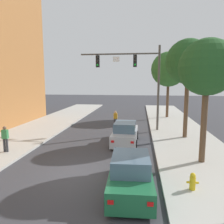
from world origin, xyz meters
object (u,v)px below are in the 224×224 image
at_px(pedestrian_sidewalk_left_walker, 5,138).
at_px(street_tree_nearest, 207,68).
at_px(traffic_signal_mast, 136,72).
at_px(street_tree_second, 188,62).
at_px(car_lead_silver, 125,134).
at_px(street_tree_third, 169,69).
at_px(car_following_green, 131,174).
at_px(fire_hydrant, 193,181).
at_px(pedestrian_crossing_road, 115,118).

xyz_separation_m(pedestrian_sidewalk_left_walker, street_tree_nearest, (11.77, -0.16, 4.17)).
xyz_separation_m(traffic_signal_mast, street_tree_second, (4.00, -2.35, 0.62)).
bearing_deg(traffic_signal_mast, car_lead_silver, -98.41).
bearing_deg(car_lead_silver, street_tree_third, 69.23).
xyz_separation_m(car_following_green, street_tree_nearest, (3.78, 3.47, 4.51)).
distance_m(traffic_signal_mast, car_following_green, 12.11).
distance_m(traffic_signal_mast, fire_hydrant, 12.33).
relative_size(pedestrian_sidewalk_left_walker, street_tree_second, 0.22).
distance_m(traffic_signal_mast, street_tree_third, 8.30).
bearing_deg(street_tree_second, car_following_green, -113.89).
distance_m(traffic_signal_mast, street_tree_nearest, 8.63).
bearing_deg(street_tree_second, fire_hydrant, -99.02).
distance_m(car_following_green, pedestrian_sidewalk_left_walker, 8.78).
height_order(traffic_signal_mast, street_tree_second, street_tree_second).
distance_m(car_lead_silver, car_following_green, 7.04).
bearing_deg(pedestrian_sidewalk_left_walker, car_lead_silver, 24.86).
bearing_deg(street_tree_second, street_tree_nearest, -91.44).
relative_size(traffic_signal_mast, pedestrian_crossing_road, 4.57).
bearing_deg(street_tree_nearest, traffic_signal_mast, 116.65).
bearing_deg(pedestrian_sidewalk_left_walker, street_tree_second, 23.58).
xyz_separation_m(traffic_signal_mast, car_lead_silver, (-0.62, -4.17, -4.65)).
distance_m(street_tree_second, street_tree_third, 9.73).
bearing_deg(fire_hydrant, pedestrian_crossing_road, 110.36).
bearing_deg(pedestrian_sidewalk_left_walker, street_tree_nearest, -0.80).
relative_size(pedestrian_crossing_road, fire_hydrant, 2.28).
bearing_deg(street_tree_third, fire_hydrant, -93.53).
xyz_separation_m(car_lead_silver, car_following_green, (0.71, -7.01, 0.00)).
distance_m(pedestrian_crossing_road, fire_hydrant, 13.21).
distance_m(pedestrian_sidewalk_left_walker, street_tree_second, 13.89).
distance_m(pedestrian_sidewalk_left_walker, street_tree_third, 19.55).
height_order(car_following_green, pedestrian_sidewalk_left_walker, pedestrian_sidewalk_left_walker).
xyz_separation_m(car_lead_silver, street_tree_second, (4.62, 1.82, 5.27)).
height_order(traffic_signal_mast, car_lead_silver, traffic_signal_mast).
height_order(pedestrian_crossing_road, street_tree_nearest, street_tree_nearest).
relative_size(car_lead_silver, fire_hydrant, 5.93).
xyz_separation_m(car_lead_silver, street_tree_nearest, (4.49, -3.54, 4.51)).
relative_size(traffic_signal_mast, fire_hydrant, 10.42).
bearing_deg(pedestrian_sidewalk_left_walker, traffic_signal_mast, 43.71).
height_order(traffic_signal_mast, car_following_green, traffic_signal_mast).
height_order(pedestrian_sidewalk_left_walker, fire_hydrant, pedestrian_sidewalk_left_walker).
bearing_deg(street_tree_nearest, pedestrian_crossing_road, 122.78).
height_order(car_following_green, street_tree_nearest, street_tree_nearest).
xyz_separation_m(car_lead_silver, pedestrian_crossing_road, (-1.35, 5.53, 0.19)).
bearing_deg(fire_hydrant, pedestrian_sidewalk_left_walker, 161.70).
distance_m(street_tree_nearest, street_tree_second, 5.41).
relative_size(fire_hydrant, street_tree_third, 0.09).
height_order(car_following_green, pedestrian_crossing_road, pedestrian_crossing_road).
bearing_deg(street_tree_third, pedestrian_crossing_road, -133.57).
xyz_separation_m(pedestrian_crossing_road, street_tree_second, (5.97, -3.70, 5.08)).
relative_size(car_lead_silver, pedestrian_crossing_road, 2.60).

